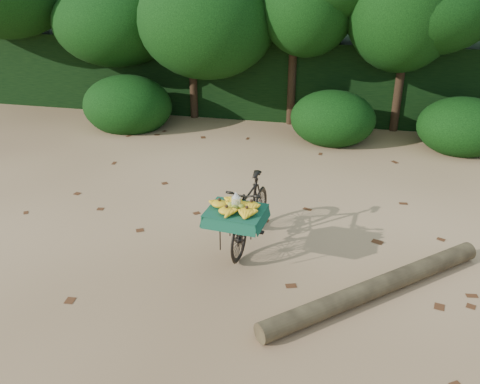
# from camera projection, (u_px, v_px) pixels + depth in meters

# --- Properties ---
(ground) EXTENTS (80.00, 80.00, 0.00)m
(ground) POSITION_uv_depth(u_px,v_px,m) (203.00, 235.00, 7.07)
(ground) COLOR tan
(ground) RESTS_ON ground
(vendor_bicycle) EXTENTS (0.73, 1.71, 0.95)m
(vendor_bicycle) POSITION_uv_depth(u_px,v_px,m) (250.00, 211.00, 6.67)
(vendor_bicycle) COLOR black
(vendor_bicycle) RESTS_ON ground
(fallen_log) EXTENTS (2.47, 2.30, 0.23)m
(fallen_log) POSITION_uv_depth(u_px,v_px,m) (377.00, 287.00, 5.77)
(fallen_log) COLOR brown
(fallen_log) RESTS_ON ground
(hedge_backdrop) EXTENTS (26.00, 1.80, 1.80)m
(hedge_backdrop) POSITION_uv_depth(u_px,v_px,m) (276.00, 75.00, 12.24)
(hedge_backdrop) COLOR black
(hedge_backdrop) RESTS_ON ground
(tree_row) EXTENTS (14.50, 2.00, 4.00)m
(tree_row) POSITION_uv_depth(u_px,v_px,m) (243.00, 31.00, 11.20)
(tree_row) COLOR black
(tree_row) RESTS_ON ground
(bush_clumps) EXTENTS (8.80, 1.70, 0.90)m
(bush_clumps) POSITION_uv_depth(u_px,v_px,m) (284.00, 118.00, 10.57)
(bush_clumps) COLOR black
(bush_clumps) RESTS_ON ground
(leaf_litter) EXTENTS (7.00, 7.30, 0.01)m
(leaf_litter) POSITION_uv_depth(u_px,v_px,m) (215.00, 214.00, 7.64)
(leaf_litter) COLOR #4B2714
(leaf_litter) RESTS_ON ground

